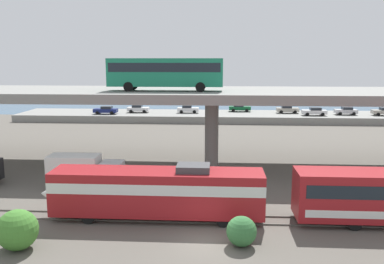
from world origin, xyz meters
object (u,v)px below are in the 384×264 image
at_px(transit_bus_on_overpass, 165,71).
at_px(parked_car_2, 106,110).
at_px(train_locomotive, 147,190).
at_px(parked_car_1, 240,108).
at_px(parked_car_6, 287,109).
at_px(parked_car_4, 346,111).
at_px(parked_car_7, 188,109).
at_px(service_truck_west, 84,170).
at_px(parked_car_5, 138,109).
at_px(parked_car_3, 314,111).

relative_size(transit_bus_on_overpass, parked_car_2, 2.67).
distance_m(train_locomotive, parked_car_1, 54.59).
xyz_separation_m(transit_bus_on_overpass, parked_car_6, (18.98, 37.41, -8.37)).
xyz_separation_m(transit_bus_on_overpass, parked_car_1, (9.85, 39.29, -8.37)).
relative_size(parked_car_2, parked_car_4, 1.11).
distance_m(parked_car_2, parked_car_7, 15.76).
relative_size(train_locomotive, service_truck_west, 2.45).
distance_m(service_truck_west, parked_car_4, 56.21).
bearing_deg(parked_car_6, parked_car_1, 168.38).
height_order(parked_car_4, parked_car_7, same).
distance_m(train_locomotive, parked_car_4, 57.93).
bearing_deg(parked_car_7, parked_car_2, -170.39).
xyz_separation_m(parked_car_1, parked_car_5, (-19.99, -2.69, 0.00)).
bearing_deg(parked_car_4, parked_car_6, -9.90).
height_order(parked_car_3, parked_car_6, same).
bearing_deg(parked_car_2, parked_car_6, -174.19).
xyz_separation_m(parked_car_2, parked_car_5, (5.71, 2.73, 0.00)).
distance_m(transit_bus_on_overpass, parked_car_6, 42.78).
relative_size(train_locomotive, parked_car_1, 3.88).
xyz_separation_m(service_truck_west, parked_car_5, (-3.41, 43.95, 0.46)).
bearing_deg(parked_car_2, parked_car_7, -170.39).
distance_m(service_truck_west, parked_car_2, 42.22).
bearing_deg(parked_car_4, parked_car_5, -1.49).
bearing_deg(parked_car_5, parked_car_6, 1.60).
distance_m(parked_car_3, parked_car_5, 33.66).
bearing_deg(service_truck_west, train_locomotive, -45.03).
xyz_separation_m(parked_car_1, parked_car_7, (-10.15, -2.79, -0.00)).
xyz_separation_m(transit_bus_on_overpass, parked_car_7, (-0.31, 36.50, -8.37)).
bearing_deg(service_truck_west, parked_car_6, 60.13).
distance_m(train_locomotive, parked_car_7, 50.97).
xyz_separation_m(parked_car_3, parked_car_7, (-23.75, 2.28, -0.00)).
relative_size(parked_car_4, parked_car_5, 0.96).
bearing_deg(parked_car_6, parked_car_2, -174.19).
bearing_deg(parked_car_3, parked_car_6, -35.62).
bearing_deg(parked_car_6, parked_car_5, -178.40).
bearing_deg(parked_car_3, parked_car_1, -20.47).
distance_m(service_truck_west, parked_car_7, 44.32).
xyz_separation_m(parked_car_3, parked_car_4, (6.15, 1.34, -0.00)).
height_order(parked_car_2, parked_car_7, same).
xyz_separation_m(parked_car_2, parked_car_7, (15.54, 2.63, -0.00)).
bearing_deg(train_locomotive, parked_car_5, -78.35).
distance_m(parked_car_2, parked_car_4, 45.46).
bearing_deg(service_truck_west, parked_car_7, 81.67).
distance_m(parked_car_1, parked_car_3, 14.51).
xyz_separation_m(parked_car_2, parked_car_4, (45.43, 1.69, -0.00)).
xyz_separation_m(parked_car_1, parked_car_4, (19.74, -3.73, -0.00)).
height_order(service_truck_west, parked_car_7, service_truck_west).
height_order(train_locomotive, parked_car_4, train_locomotive).
xyz_separation_m(service_truck_west, parked_car_7, (6.42, 43.85, 0.45)).
relative_size(parked_car_3, parked_car_7, 1.09).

